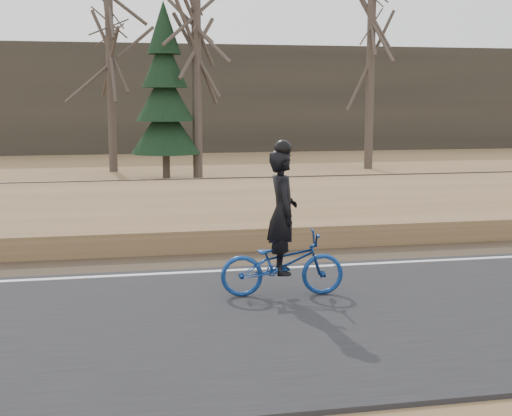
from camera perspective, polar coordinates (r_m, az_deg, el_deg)
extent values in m
cube|color=silver|center=(14.29, 19.83, -3.69)|extent=(120.00, 0.12, 0.01)
cube|color=#473A2B|center=(15.15, 17.86, -3.09)|extent=(120.00, 1.60, 0.04)
cube|color=#906E49|center=(17.74, 13.18, -0.55)|extent=(120.00, 5.00, 0.44)
cube|color=slate|center=(21.21, 8.92, 1.08)|extent=(120.00, 3.00, 0.45)
cube|color=black|center=(21.17, 8.94, 1.87)|extent=(120.00, 2.40, 0.14)
cube|color=brown|center=(20.49, 9.65, 2.03)|extent=(120.00, 0.07, 0.15)
cube|color=brown|center=(21.83, 8.29, 2.47)|extent=(120.00, 0.07, 0.15)
cube|color=#383328|center=(42.34, -1.48, 8.72)|extent=(120.00, 4.00, 6.00)
imported|color=navy|center=(10.79, 2.11, -4.48)|extent=(1.92, 0.82, 0.98)
imported|color=black|center=(10.63, 2.14, -0.33)|extent=(0.51, 0.72, 1.86)
sphere|color=black|center=(10.53, 2.17, 4.77)|extent=(0.26, 0.26, 0.26)
cylinder|color=#50443A|center=(30.26, -11.58, 11.42)|extent=(0.36, 0.36, 9.04)
cylinder|color=#50443A|center=(26.77, -4.76, 10.36)|extent=(0.36, 0.36, 7.57)
cylinder|color=#50443A|center=(31.35, 9.17, 11.92)|extent=(0.36, 0.36, 9.62)
cylinder|color=#50443A|center=(26.88, -7.20, 3.65)|extent=(0.28, 0.28, 1.32)
cone|color=black|center=(26.80, -7.25, 6.41)|extent=(2.60, 2.60, 1.93)
cone|color=black|center=(26.78, -7.30, 8.99)|extent=(2.15, 2.15, 1.93)
cone|color=black|center=(26.82, -7.35, 11.58)|extent=(1.70, 1.70, 1.93)
cone|color=black|center=(26.90, -7.40, 14.15)|extent=(1.25, 1.25, 1.93)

